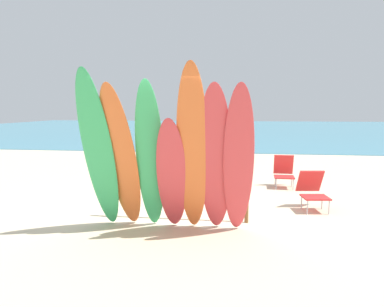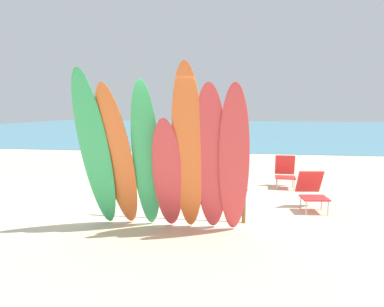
# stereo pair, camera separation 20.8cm
# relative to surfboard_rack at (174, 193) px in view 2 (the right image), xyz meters

# --- Properties ---
(ground) EXTENTS (60.00, 60.00, 0.00)m
(ground) POSITION_rel_surfboard_rack_xyz_m (0.00, 14.00, -0.50)
(ground) COLOR beige
(ocean_water) EXTENTS (60.00, 40.00, 0.02)m
(ocean_water) POSITION_rel_surfboard_rack_xyz_m (0.00, 29.84, -0.49)
(ocean_water) COLOR teal
(ocean_water) RESTS_ON ground
(surfboard_rack) EXTENTS (2.65, 0.07, 0.65)m
(surfboard_rack) POSITION_rel_surfboard_rack_xyz_m (0.00, 0.00, 0.00)
(surfboard_rack) COLOR brown
(surfboard_rack) RESTS_ON ground
(surfboard_green_0) EXTENTS (0.56, 1.06, 2.67)m
(surfboard_green_0) POSITION_rel_surfboard_rack_xyz_m (-1.15, -0.81, 0.83)
(surfboard_green_0) COLOR #38B266
(surfboard_green_0) RESTS_ON ground
(surfboard_orange_1) EXTENTS (0.63, 1.06, 2.45)m
(surfboard_orange_1) POSITION_rel_surfboard_rack_xyz_m (-0.80, -0.72, 0.72)
(surfboard_orange_1) COLOR orange
(surfboard_orange_1) RESTS_ON ground
(surfboard_green_2) EXTENTS (0.55, 0.93, 2.50)m
(surfboard_green_2) POSITION_rel_surfboard_rack_xyz_m (-0.33, -0.68, 0.75)
(surfboard_green_2) COLOR #38B266
(surfboard_green_2) RESTS_ON ground
(surfboard_red_3) EXTENTS (0.55, 0.87, 1.93)m
(surfboard_red_3) POSITION_rel_surfboard_rack_xyz_m (0.03, -0.68, 0.46)
(surfboard_red_3) COLOR #D13D42
(surfboard_red_3) RESTS_ON ground
(surfboard_orange_4) EXTENTS (0.57, 1.10, 2.73)m
(surfboard_orange_4) POSITION_rel_surfboard_rack_xyz_m (0.39, -0.79, 0.86)
(surfboard_orange_4) COLOR orange
(surfboard_orange_4) RESTS_ON ground
(surfboard_red_5) EXTENTS (0.53, 0.96, 2.44)m
(surfboard_red_5) POSITION_rel_surfboard_rack_xyz_m (0.75, -0.72, 0.72)
(surfboard_red_5) COLOR #D13D42
(surfboard_red_5) RESTS_ON ground
(surfboard_red_6) EXTENTS (0.52, 0.97, 2.43)m
(surfboard_red_6) POSITION_rel_surfboard_rack_xyz_m (1.11, -0.76, 0.71)
(surfboard_red_6) COLOR #D13D42
(surfboard_red_6) RESTS_ON ground
(beachgoer_midbeach) EXTENTS (0.39, 0.57, 1.50)m
(beachgoer_midbeach) POSITION_rel_surfboard_rack_xyz_m (1.02, 7.20, 0.36)
(beachgoer_midbeach) COLOR tan
(beachgoer_midbeach) RESTS_ON ground
(beachgoer_strolling) EXTENTS (0.39, 0.56, 1.51)m
(beachgoer_strolling) POSITION_rel_surfboard_rack_xyz_m (-0.77, 7.13, 0.37)
(beachgoer_strolling) COLOR #9E704C
(beachgoer_strolling) RESTS_ON ground
(beach_chair_red) EXTENTS (0.59, 0.80, 0.79)m
(beach_chair_red) POSITION_rel_surfboard_rack_xyz_m (2.61, 1.05, -0.08)
(beach_chair_red) COLOR #B7B7BC
(beach_chair_red) RESTS_ON ground
(beach_chair_blue) EXTENTS (0.52, 0.67, 0.83)m
(beach_chair_blue) POSITION_rel_surfboard_rack_xyz_m (2.28, 3.09, -0.07)
(beach_chair_blue) COLOR #B7B7BC
(beach_chair_blue) RESTS_ON ground
(distant_boat) EXTENTS (3.62, 1.41, 0.29)m
(distant_boat) POSITION_rel_surfboard_rack_xyz_m (-0.74, 14.10, -0.37)
(distant_boat) COLOR silver
(distant_boat) RESTS_ON ground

